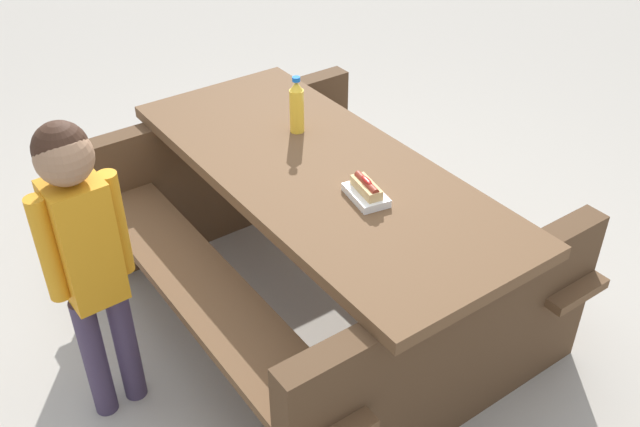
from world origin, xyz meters
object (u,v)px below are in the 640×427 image
at_px(picnic_table, 320,229).
at_px(soda_bottle, 298,107).
at_px(child_in_coat, 84,243).
at_px(hotdog_tray, 366,191).

bearing_deg(picnic_table, soda_bottle, 179.34).
relative_size(soda_bottle, child_in_coat, 0.20).
relative_size(picnic_table, child_in_coat, 1.76).
bearing_deg(soda_bottle, child_in_coat, -58.72).
distance_m(picnic_table, hotdog_tray, 0.44).
bearing_deg(soda_bottle, picnic_table, -0.66).
height_order(picnic_table, soda_bottle, soda_bottle).
xyz_separation_m(picnic_table, soda_bottle, (-0.30, 0.00, 0.42)).
distance_m(hotdog_tray, child_in_coat, 0.98).
xyz_separation_m(soda_bottle, hotdog_tray, (0.57, 0.08, -0.08)).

